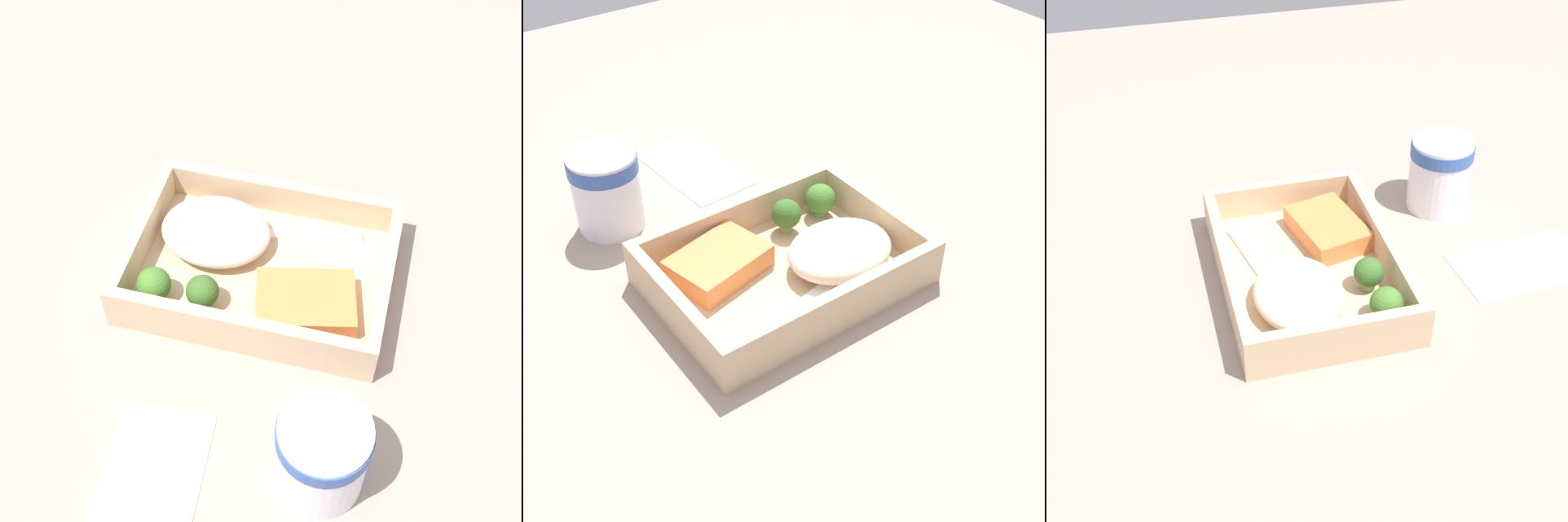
# 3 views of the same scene
# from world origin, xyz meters

# --- Properties ---
(ground_plane) EXTENTS (1.60, 1.60, 0.02)m
(ground_plane) POSITION_xyz_m (0.00, 0.00, -0.01)
(ground_plane) COLOR gray
(takeout_tray) EXTENTS (0.26, 0.19, 0.01)m
(takeout_tray) POSITION_xyz_m (0.00, 0.00, 0.01)
(takeout_tray) COLOR #D1B38B
(takeout_tray) RESTS_ON ground_plane
(tray_rim) EXTENTS (0.26, 0.19, 0.04)m
(tray_rim) POSITION_xyz_m (0.00, 0.00, 0.03)
(tray_rim) COLOR #D1B38B
(tray_rim) RESTS_ON takeout_tray
(salmon_fillet) EXTENTS (0.11, 0.09, 0.03)m
(salmon_fillet) POSITION_xyz_m (-0.05, 0.04, 0.02)
(salmon_fillet) COLOR #EC8345
(salmon_fillet) RESTS_ON takeout_tray
(mashed_potatoes) EXTENTS (0.11, 0.09, 0.04)m
(mashed_potatoes) POSITION_xyz_m (0.05, -0.02, 0.03)
(mashed_potatoes) COLOR #F1DEC9
(mashed_potatoes) RESTS_ON takeout_tray
(broccoli_floret_1) EXTENTS (0.03, 0.03, 0.04)m
(broccoli_floret_1) POSITION_xyz_m (0.09, 0.06, 0.03)
(broccoli_floret_1) COLOR #80AF67
(broccoli_floret_1) RESTS_ON takeout_tray
(broccoli_floret_2) EXTENTS (0.03, 0.03, 0.04)m
(broccoli_floret_2) POSITION_xyz_m (0.04, 0.06, 0.03)
(broccoli_floret_2) COLOR #82A264
(broccoli_floret_2) RESTS_ON takeout_tray
(fork) EXTENTS (0.16, 0.05, 0.00)m
(fork) POSITION_xyz_m (-0.01, -0.05, 0.01)
(fork) COLOR white
(fork) RESTS_ON takeout_tray
(paper_cup) EXTENTS (0.08, 0.08, 0.09)m
(paper_cup) POSITION_xyz_m (-0.10, 0.19, 0.05)
(paper_cup) COLOR white
(paper_cup) RESTS_ON ground_plane
(receipt_slip) EXTENTS (0.10, 0.16, 0.00)m
(receipt_slip) POSITION_xyz_m (0.04, 0.24, 0.00)
(receipt_slip) COLOR white
(receipt_slip) RESTS_ON ground_plane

